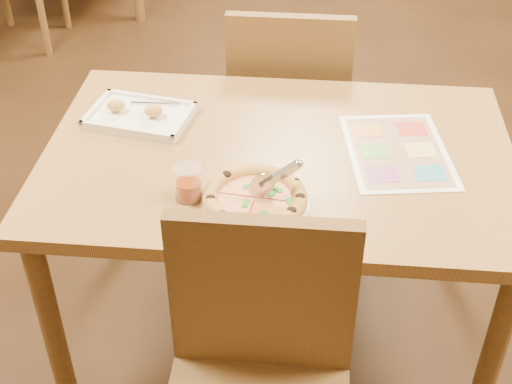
# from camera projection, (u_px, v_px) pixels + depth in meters

# --- Properties ---
(dining_table) EXTENTS (1.30, 0.85, 0.72)m
(dining_table) POSITION_uv_depth(u_px,v_px,m) (278.00, 177.00, 2.02)
(dining_table) COLOR #9D713E
(dining_table) RESTS_ON ground
(chair_near) EXTENTS (0.42, 0.42, 0.47)m
(chair_near) POSITION_uv_depth(u_px,v_px,m) (259.00, 361.00, 1.59)
(chair_near) COLOR brown
(chair_near) RESTS_ON ground
(chair_far) EXTENTS (0.42, 0.42, 0.47)m
(chair_far) POSITION_uv_depth(u_px,v_px,m) (289.00, 93.00, 2.54)
(chair_far) COLOR brown
(chair_far) RESTS_ON ground
(plate) EXTENTS (0.34, 0.34, 0.01)m
(plate) POSITION_uv_depth(u_px,v_px,m) (256.00, 206.00, 1.77)
(plate) COLOR white
(plate) RESTS_ON dining_table
(pizza) EXTENTS (0.26, 0.26, 0.04)m
(pizza) POSITION_uv_depth(u_px,v_px,m) (255.00, 198.00, 1.76)
(pizza) COLOR gold
(pizza) RESTS_ON plate
(pizza_cutter) EXTENTS (0.12, 0.08, 0.08)m
(pizza_cutter) POSITION_uv_depth(u_px,v_px,m) (275.00, 178.00, 1.74)
(pizza_cutter) COLOR silver
(pizza_cutter) RESTS_ON pizza
(appetizer_tray) EXTENTS (0.32, 0.25, 0.06)m
(appetizer_tray) POSITION_uv_depth(u_px,v_px,m) (139.00, 116.00, 2.10)
(appetizer_tray) COLOR white
(appetizer_tray) RESTS_ON dining_table
(glass_tumbler) EXTENTS (0.07, 0.07, 0.09)m
(glass_tumbler) POSITION_uv_depth(u_px,v_px,m) (188.00, 185.00, 1.78)
(glass_tumbler) COLOR maroon
(glass_tumbler) RESTS_ON dining_table
(menu) EXTENTS (0.32, 0.42, 0.00)m
(menu) POSITION_uv_depth(u_px,v_px,m) (398.00, 151.00, 1.97)
(menu) COLOR white
(menu) RESTS_ON dining_table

